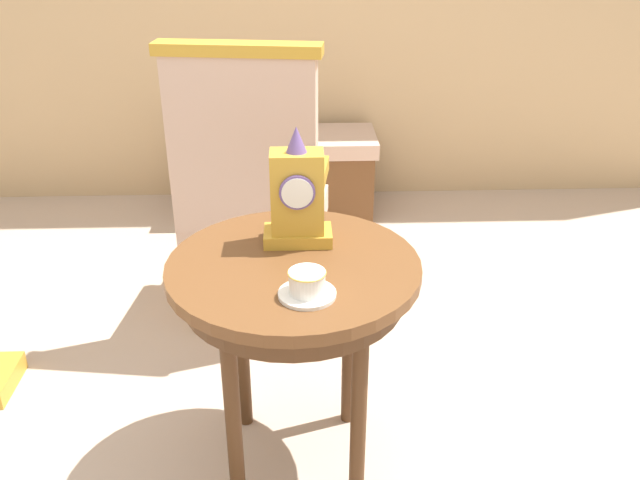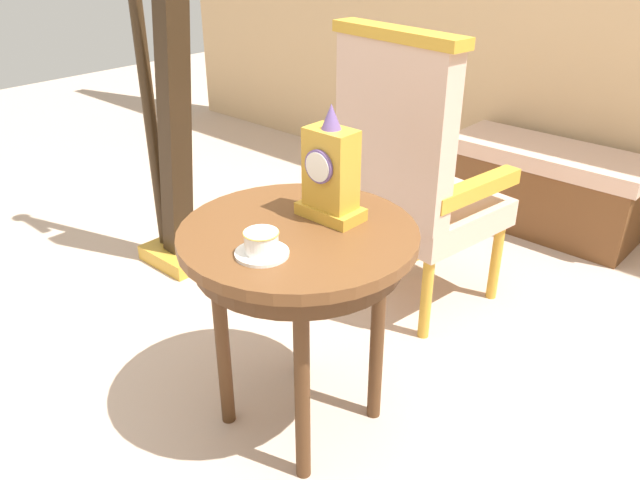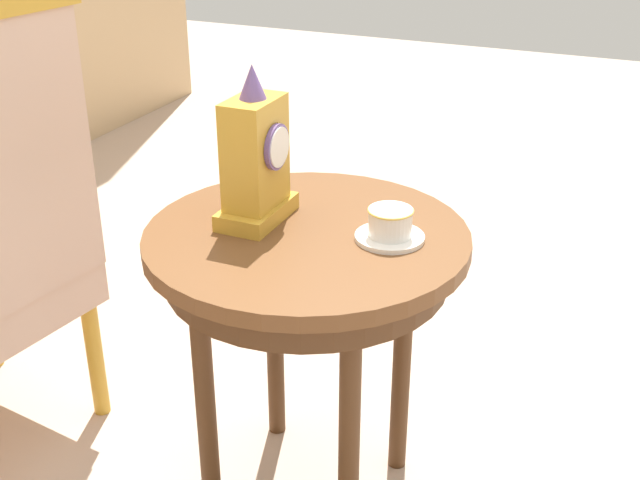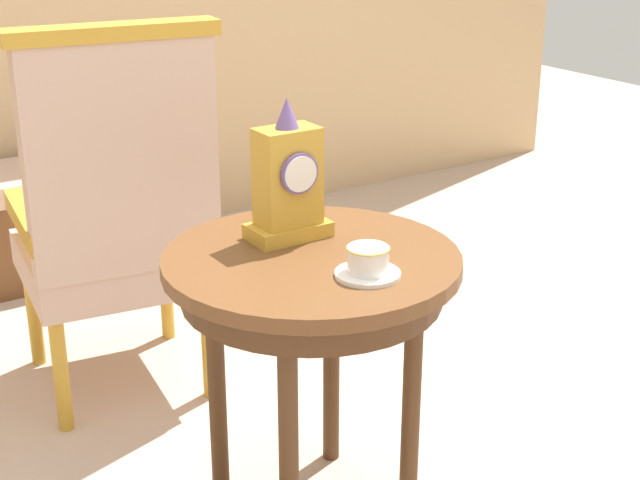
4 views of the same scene
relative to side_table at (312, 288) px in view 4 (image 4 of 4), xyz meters
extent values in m
cylinder|color=brown|center=(0.00, 0.00, 0.07)|extent=(0.68, 0.68, 0.03)
cylinder|color=#482B16|center=(0.00, 0.00, 0.01)|extent=(0.60, 0.60, 0.07)
cylinder|color=#482B16|center=(0.17, 0.17, -0.28)|extent=(0.04, 0.04, 0.66)
cylinder|color=#482B16|center=(-0.17, 0.17, -0.28)|extent=(0.04, 0.04, 0.66)
cylinder|color=#482B16|center=(-0.17, -0.17, -0.28)|extent=(0.04, 0.04, 0.66)
cylinder|color=#482B16|center=(0.17, -0.17, -0.28)|extent=(0.04, 0.04, 0.66)
cylinder|color=white|center=(0.03, -0.17, 0.09)|extent=(0.14, 0.14, 0.01)
cylinder|color=white|center=(0.03, -0.17, 0.12)|extent=(0.09, 0.09, 0.06)
torus|color=gold|center=(0.03, -0.17, 0.15)|extent=(0.09, 0.09, 0.00)
cube|color=gold|center=(0.01, 0.12, 0.10)|extent=(0.19, 0.11, 0.04)
cube|color=gold|center=(0.01, 0.12, 0.23)|extent=(0.14, 0.09, 0.23)
cylinder|color=#664C8C|center=(0.01, 0.07, 0.25)|extent=(0.10, 0.01, 0.10)
cylinder|color=white|center=(0.01, 0.07, 0.25)|extent=(0.08, 0.00, 0.08)
cone|color=#664C8C|center=(0.01, 0.12, 0.38)|extent=(0.06, 0.06, 0.07)
cube|color=#CCA893|center=(-0.14, 0.90, -0.20)|extent=(0.58, 0.58, 0.11)
cube|color=#CCA893|center=(-0.17, 0.68, 0.17)|extent=(0.53, 0.16, 0.64)
cube|color=gold|center=(-0.17, 0.68, 0.51)|extent=(0.57, 0.17, 0.04)
cube|color=gold|center=(0.08, 0.86, -0.04)|extent=(0.13, 0.47, 0.06)
cube|color=gold|center=(-0.37, 0.93, -0.04)|extent=(0.13, 0.47, 0.06)
cylinder|color=gold|center=(0.10, 1.08, -0.43)|extent=(0.04, 0.04, 0.35)
cylinder|color=gold|center=(-0.33, 1.14, -0.43)|extent=(0.04, 0.04, 0.35)
cylinder|color=gold|center=(0.04, 0.65, -0.43)|extent=(0.04, 0.04, 0.35)
cylinder|color=gold|center=(-0.39, 0.71, -0.43)|extent=(0.04, 0.04, 0.35)
cube|color=#CCA893|center=(-0.05, 1.87, -0.21)|extent=(0.98, 0.40, 0.08)
cube|color=brown|center=(-0.05, 1.87, -0.43)|extent=(0.94, 0.38, 0.36)
camera|label=1|loc=(0.01, -1.58, 0.95)|focal=37.88mm
camera|label=2|loc=(1.11, -1.14, 0.88)|focal=35.54mm
camera|label=3|loc=(-1.40, -0.64, 0.81)|focal=46.16mm
camera|label=4|loc=(-1.08, -1.68, 0.88)|focal=53.39mm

